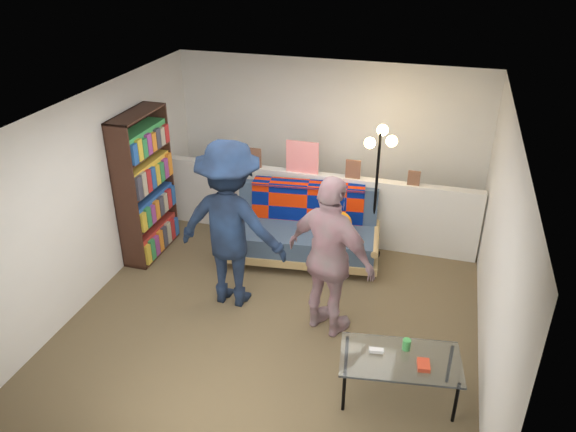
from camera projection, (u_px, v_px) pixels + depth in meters
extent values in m
plane|color=brown|center=(278.00, 310.00, 6.59)|extent=(5.00, 5.00, 0.00)
cube|color=silver|center=(328.00, 143.00, 8.16)|extent=(4.50, 0.10, 2.40)
cube|color=silver|center=(95.00, 195.00, 6.59)|extent=(0.10, 5.00, 2.40)
cube|color=silver|center=(497.00, 251.00, 5.48)|extent=(0.10, 5.00, 2.40)
cube|color=white|center=(277.00, 112.00, 5.48)|extent=(4.50, 5.00, 0.10)
cube|color=silver|center=(316.00, 206.00, 7.89)|extent=(4.45, 0.15, 1.00)
cube|color=brown|center=(214.00, 155.00, 7.96)|extent=(0.18, 0.02, 0.22)
cube|color=brown|center=(254.00, 158.00, 7.80)|extent=(0.22, 0.02, 0.28)
cube|color=white|center=(302.00, 157.00, 7.58)|extent=(0.45, 0.02, 0.45)
cube|color=brown|center=(353.00, 169.00, 7.46)|extent=(0.20, 0.02, 0.26)
cube|color=brown|center=(414.00, 178.00, 7.27)|extent=(0.16, 0.02, 0.20)
cube|color=tan|center=(304.00, 249.00, 7.53)|extent=(2.06, 1.11, 0.10)
cube|color=#354960|center=(304.00, 239.00, 7.40)|extent=(1.94, 0.94, 0.25)
cube|color=#354960|center=(308.00, 205.00, 7.59)|extent=(1.89, 0.46, 0.59)
cylinder|color=tan|center=(235.00, 226.00, 7.54)|extent=(0.20, 0.89, 0.09)
cylinder|color=tan|center=(375.00, 238.00, 7.27)|extent=(0.20, 0.89, 0.09)
cube|color=navy|center=(307.00, 208.00, 7.52)|extent=(1.51, 0.28, 0.54)
cube|color=navy|center=(309.00, 184.00, 7.50)|extent=(1.53, 0.44, 0.03)
sphere|color=orange|center=(340.00, 223.00, 7.20)|extent=(0.31, 0.31, 0.31)
cube|color=black|center=(134.00, 184.00, 7.38)|extent=(0.02, 0.98, 1.97)
cube|color=black|center=(125.00, 201.00, 6.94)|extent=(0.33, 0.02, 1.97)
cube|color=black|center=(162.00, 172.00, 7.75)|extent=(0.33, 0.02, 1.97)
cube|color=black|center=(135.00, 114.00, 6.89)|extent=(0.33, 0.98, 0.02)
cube|color=black|center=(153.00, 248.00, 7.79)|extent=(0.33, 0.98, 0.04)
cube|color=black|center=(149.00, 217.00, 7.56)|extent=(0.33, 0.94, 0.02)
cube|color=black|center=(145.00, 186.00, 7.35)|extent=(0.33, 0.94, 0.02)
cube|color=black|center=(140.00, 153.00, 7.13)|extent=(0.33, 0.94, 0.02)
cube|color=#B82F24|center=(153.00, 236.00, 7.70)|extent=(0.24, 0.92, 0.33)
cube|color=#2758AC|center=(149.00, 205.00, 7.47)|extent=(0.24, 0.92, 0.31)
cube|color=gold|center=(145.00, 173.00, 7.26)|extent=(0.24, 0.92, 0.33)
cube|color=green|center=(140.00, 140.00, 7.05)|extent=(0.24, 0.92, 0.31)
cylinder|color=black|center=(344.00, 392.00, 5.15)|extent=(0.04, 0.04, 0.45)
cylinder|color=black|center=(456.00, 403.00, 5.03)|extent=(0.04, 0.04, 0.45)
cylinder|color=black|center=(346.00, 355.00, 5.58)|extent=(0.04, 0.04, 0.45)
cylinder|color=black|center=(449.00, 365.00, 5.46)|extent=(0.04, 0.04, 0.45)
cube|color=silver|center=(400.00, 359.00, 5.19)|extent=(1.19, 0.77, 0.02)
cube|color=white|center=(376.00, 350.00, 5.26)|extent=(0.14, 0.07, 0.03)
cube|color=#DB4226|center=(424.00, 365.00, 5.08)|extent=(0.13, 0.17, 0.04)
cylinder|color=green|center=(407.00, 344.00, 5.27)|extent=(0.09, 0.09, 0.11)
cylinder|color=black|center=(371.00, 253.00, 7.70)|extent=(0.27, 0.27, 0.03)
cylinder|color=black|center=(375.00, 197.00, 7.30)|extent=(0.04, 0.04, 1.74)
sphere|color=#FFC672|center=(370.00, 143.00, 7.03)|extent=(0.14, 0.14, 0.14)
sphere|color=#FFC672|center=(392.00, 141.00, 6.88)|extent=(0.14, 0.14, 0.14)
sphere|color=#FFC672|center=(383.00, 130.00, 7.00)|extent=(0.14, 0.14, 0.14)
imported|color=black|center=(231.00, 225.00, 6.35)|extent=(1.34, 0.82, 2.01)
imported|color=#CE8596|center=(330.00, 258.00, 5.88)|extent=(1.17, 0.85, 1.84)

